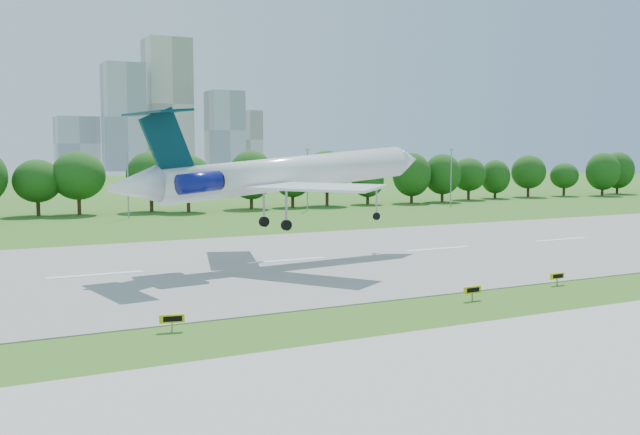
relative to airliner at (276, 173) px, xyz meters
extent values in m
plane|color=#306B1C|center=(-18.60, -24.70, -9.50)|extent=(600.00, 600.00, 0.00)
cube|color=gray|center=(-18.60, 0.30, -9.46)|extent=(400.00, 45.00, 0.08)
cube|color=#ADADA8|center=(-18.60, -42.70, -9.46)|extent=(400.00, 23.00, 0.08)
cylinder|color=#382314|center=(1.40, 67.30, -7.70)|extent=(0.70, 0.70, 3.60)
sphere|color=#153E0F|center=(1.40, 67.30, -3.30)|extent=(8.40, 8.40, 8.40)
cylinder|color=#382314|center=(41.40, 67.30, -7.70)|extent=(0.70, 0.70, 3.60)
sphere|color=#153E0F|center=(41.40, 67.30, -3.30)|extent=(8.40, 8.40, 8.40)
cylinder|color=#382314|center=(81.40, 67.30, -7.70)|extent=(0.70, 0.70, 3.60)
sphere|color=#153E0F|center=(81.40, 67.30, -3.30)|extent=(8.40, 8.40, 8.40)
cylinder|color=#382314|center=(121.40, 67.30, -7.70)|extent=(0.70, 0.70, 3.60)
sphere|color=#153E0F|center=(121.40, 67.30, -3.30)|extent=(8.40, 8.40, 8.40)
cylinder|color=gray|center=(-3.60, 57.30, -3.50)|extent=(0.24, 0.24, 12.00)
cube|color=gray|center=(-3.60, 57.30, 2.60)|extent=(0.90, 0.25, 0.18)
cylinder|color=gray|center=(31.40, 57.30, -3.50)|extent=(0.24, 0.24, 12.00)
cube|color=gray|center=(31.40, 57.30, 2.60)|extent=(0.90, 0.25, 0.18)
cylinder|color=gray|center=(66.40, 57.30, -3.50)|extent=(0.24, 0.24, 12.00)
cube|color=gray|center=(66.40, 57.30, 2.60)|extent=(0.90, 0.25, 0.18)
cube|color=#B2B2B7|center=(56.40, 355.30, 21.50)|extent=(22.00, 22.00, 62.00)
cube|color=beige|center=(86.40, 370.30, 30.50)|extent=(26.00, 26.00, 80.00)
cube|color=#B2B2B7|center=(116.40, 350.30, 14.50)|extent=(20.00, 20.00, 48.00)
cube|color=beige|center=(139.40, 375.30, 9.50)|extent=(18.00, 18.00, 38.00)
cube|color=#B2B2B7|center=(33.40, 380.30, 6.50)|extent=(24.00, 24.00, 32.00)
cylinder|color=white|center=(1.89, 0.30, -0.01)|extent=(30.63, 8.32, 5.76)
cone|color=white|center=(18.43, 2.96, 1.23)|extent=(4.00, 4.04, 3.76)
cone|color=white|center=(-15.45, -2.48, -0.90)|extent=(5.59, 4.30, 3.88)
cube|color=white|center=(1.22, -6.96, -1.15)|extent=(11.54, 13.69, 0.63)
cube|color=white|center=(-1.03, 6.99, -1.15)|extent=(8.45, 14.00, 0.63)
cube|color=#052C38|center=(-12.06, -1.94, 3.13)|extent=(5.48, 1.37, 6.90)
cube|color=#052C38|center=(-13.06, -2.10, 5.99)|extent=(4.72, 9.98, 0.46)
cylinder|color=navy|center=(-9.65, -4.21, -0.60)|extent=(4.62, 2.59, 2.23)
cylinder|color=navy|center=(-10.49, 0.97, -0.60)|extent=(4.62, 2.59, 2.23)
cylinder|color=gray|center=(13.85, 2.23, -3.54)|extent=(0.20, 0.20, 3.53)
cylinder|color=black|center=(13.85, 2.23, -5.31)|extent=(0.94, 0.44, 0.91)
cylinder|color=gray|center=(0.25, -2.21, -3.54)|extent=(0.24, 0.24, 3.53)
cylinder|color=black|center=(0.25, -2.21, -5.31)|extent=(1.17, 0.62, 1.11)
cylinder|color=gray|center=(-0.46, 2.18, -3.54)|extent=(0.24, 0.24, 3.53)
cylinder|color=black|center=(-0.46, 2.18, -5.31)|extent=(1.17, 0.62, 1.11)
cube|color=gray|center=(-17.70, -23.83, -9.14)|extent=(0.12, 0.12, 0.72)
cube|color=yellow|center=(-17.70, -23.83, -8.62)|extent=(1.64, 0.53, 0.56)
cube|color=black|center=(-17.72, -23.94, -8.62)|extent=(1.21, 0.28, 0.36)
cube|color=gray|center=(6.25, -24.99, -9.13)|extent=(0.10, 0.10, 0.72)
cube|color=yellow|center=(6.25, -24.99, -8.62)|extent=(1.65, 0.22, 0.57)
cube|color=black|center=(6.25, -25.10, -8.62)|extent=(1.24, 0.04, 0.36)
cube|color=gray|center=(17.14, -23.19, -9.15)|extent=(0.10, 0.10, 0.68)
cube|color=yellow|center=(17.14, -23.19, -8.66)|extent=(1.57, 0.19, 0.54)
cube|color=black|center=(17.14, -23.30, -8.66)|extent=(1.17, 0.03, 0.34)
camera|label=1|loc=(-29.73, -69.36, 2.42)|focal=40.00mm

